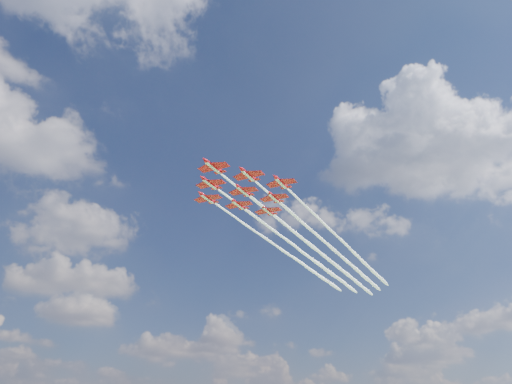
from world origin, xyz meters
The scene contains 9 objects.
jet_lead centered at (36.07, 23.79, 73.20)m, with size 122.29×85.18×2.78m.
jet_row2_port centered at (47.89, 23.54, 73.20)m, with size 122.29×85.18×2.78m.
jet_row2_starb centered at (40.08, 34.91, 73.20)m, with size 122.29×85.18×2.78m.
jet_row3_port centered at (59.70, 23.29, 73.20)m, with size 122.29×85.18×2.78m.
jet_row3_centre centered at (51.90, 34.66, 73.20)m, with size 122.29×85.18×2.78m.
jet_row3_starb centered at (44.10, 46.02, 73.20)m, with size 122.29×85.18×2.78m.
jet_row4_port centered at (63.72, 34.41, 73.20)m, with size 122.29×85.18×2.78m.
jet_row4_starb centered at (55.91, 45.77, 73.20)m, with size 122.29×85.18×2.78m.
jet_tail centered at (67.73, 45.52, 73.20)m, with size 122.29×85.18×2.78m.
Camera 1 is at (-74.77, -137.98, 4.00)m, focal length 35.00 mm.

